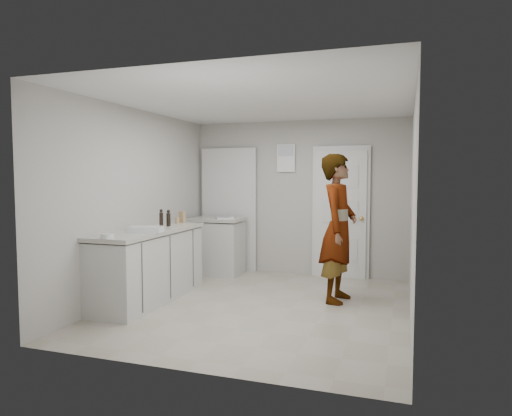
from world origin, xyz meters
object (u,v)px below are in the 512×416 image
(spice_jar, at_px, (177,220))
(baking_dish, at_px, (146,230))
(cake_mix_box, at_px, (182,217))
(oil_cruet_b, at_px, (161,218))
(person, at_px, (338,228))
(egg_bowl, at_px, (107,236))
(oil_cruet_a, at_px, (168,218))

(spice_jar, xyz_separation_m, baking_dish, (0.12, -1.03, -0.01))
(cake_mix_box, bearing_deg, spice_jar, -71.22)
(spice_jar, xyz_separation_m, oil_cruet_b, (0.01, -0.47, 0.07))
(person, distance_m, egg_bowl, 2.81)
(cake_mix_box, height_order, oil_cruet_b, oil_cruet_b)
(person, height_order, cake_mix_box, person)
(baking_dish, bearing_deg, person, 24.37)
(baking_dish, relative_size, egg_bowl, 3.12)
(oil_cruet_a, relative_size, oil_cruet_b, 0.95)
(oil_cruet_a, distance_m, baking_dish, 0.68)
(cake_mix_box, xyz_separation_m, egg_bowl, (0.03, -1.80, -0.06))
(person, height_order, spice_jar, person)
(baking_dish, height_order, egg_bowl, baking_dish)
(cake_mix_box, bearing_deg, baking_dish, -63.59)
(spice_jar, relative_size, oil_cruet_a, 0.39)
(baking_dish, bearing_deg, spice_jar, 96.50)
(oil_cruet_a, bearing_deg, cake_mix_box, 95.80)
(cake_mix_box, height_order, baking_dish, cake_mix_box)
(oil_cruet_a, height_order, oil_cruet_b, oil_cruet_b)
(spice_jar, height_order, baking_dish, spice_jar)
(cake_mix_box, xyz_separation_m, oil_cruet_a, (0.05, -0.49, 0.02))
(spice_jar, distance_m, baking_dish, 1.03)
(person, distance_m, oil_cruet_b, 2.35)
(oil_cruet_b, xyz_separation_m, baking_dish, (0.11, -0.56, -0.08))
(oil_cruet_a, bearing_deg, person, 8.17)
(oil_cruet_a, distance_m, egg_bowl, 1.31)
(oil_cruet_b, bearing_deg, baking_dish, -78.92)
(person, relative_size, oil_cruet_b, 7.91)
(person, height_order, oil_cruet_a, person)
(cake_mix_box, bearing_deg, person, 16.82)
(person, relative_size, spice_jar, 21.56)
(spice_jar, bearing_deg, oil_cruet_a, -81.22)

